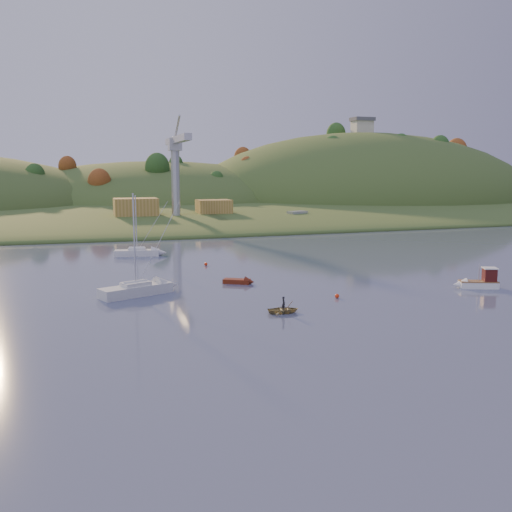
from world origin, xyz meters
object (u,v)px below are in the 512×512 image
object	(u,v)px
canoe	(284,310)
sailboat_far	(137,252)
red_tender	(243,281)
sailboat_near	(136,289)
fishing_boat	(476,282)

from	to	relation	value
canoe	sailboat_far	bearing A→B (deg)	17.53
canoe	red_tender	world-z (taller)	red_tender
sailboat_near	canoe	world-z (taller)	sailboat_near
sailboat_near	canoe	bearing A→B (deg)	-66.73
sailboat_far	canoe	distance (m)	45.38
fishing_boat	sailboat_near	bearing A→B (deg)	8.94
sailboat_near	sailboat_far	size ratio (longest dim) A/B	1.15
fishing_boat	sailboat_near	distance (m)	41.39
sailboat_near	red_tender	xyz separation A→B (m)	(13.78, 2.82, -0.48)
fishing_boat	sailboat_near	xyz separation A→B (m)	(-40.51, 8.52, 0.00)
fishing_boat	canoe	distance (m)	27.36
fishing_boat	red_tender	xyz separation A→B (m)	(-26.73, 11.34, -0.47)
sailboat_far	red_tender	distance (m)	30.27
fishing_boat	red_tender	size ratio (longest dim) A/B	1.34
fishing_boat	sailboat_near	world-z (taller)	sailboat_near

